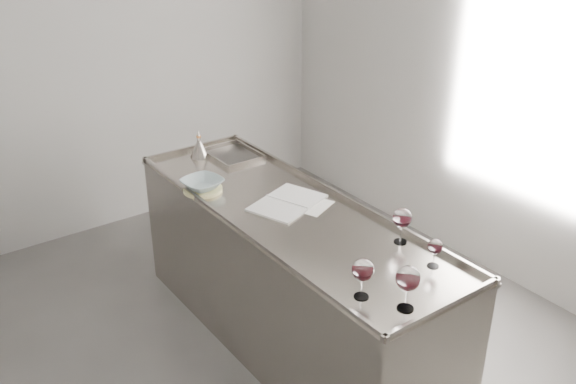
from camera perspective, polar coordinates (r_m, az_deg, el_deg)
room_shell at (r=3.09m, az=-4.13°, el=1.25°), size 4.54×5.04×2.84m
counter at (r=4.00m, az=0.09°, el=-7.68°), size 0.77×2.42×0.97m
wine_glass_left at (r=2.97m, az=6.67°, el=-6.97°), size 0.10×0.10×0.20m
wine_glass_middle at (r=2.91m, az=10.61°, el=-7.65°), size 0.11×0.11×0.22m
wine_glass_right at (r=3.44m, az=10.12°, el=-2.35°), size 0.10×0.10×0.20m
wine_glass_small at (r=3.27m, az=12.93°, el=-4.83°), size 0.08×0.08×0.15m
notebook at (r=3.85m, az=-0.07°, el=-0.95°), size 0.52×0.44×0.02m
loose_paper_top at (r=3.86m, az=1.25°, el=-0.96°), size 0.34×0.39×0.00m
trivet at (r=4.04m, az=-7.59°, el=0.22°), size 0.32×0.32×0.02m
ceramic_bowl at (r=4.02m, az=-7.62°, el=0.74°), size 0.28×0.28×0.06m
wine_funnel at (r=4.54m, az=-7.88°, el=3.82°), size 0.14×0.14×0.20m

